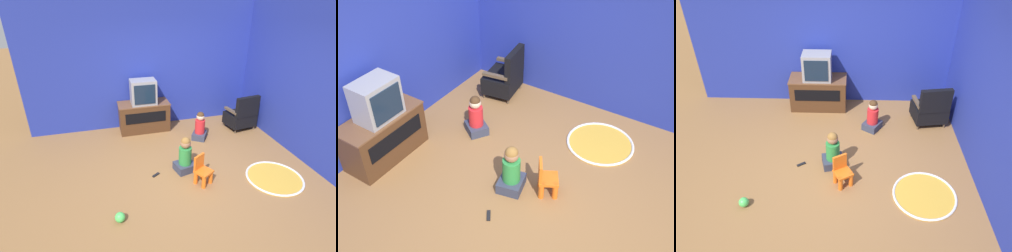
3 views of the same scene
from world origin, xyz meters
The scene contains 12 objects.
ground_plane centered at (0.00, 0.00, 0.00)m, with size 30.00×30.00×0.00m, color olive.
wall_back centered at (-0.34, 2.29, 1.41)m, with size 5.32×0.12×2.82m.
wall_right centered at (2.26, -0.33, 1.41)m, with size 0.12×5.35×2.82m.
tv_cabinet centered at (-0.47, 1.95, 0.35)m, with size 1.16×0.53×0.67m.
television centered at (-0.47, 1.91, 0.95)m, with size 0.56×0.40×0.54m.
black_armchair centered at (1.74, 1.40, 0.33)m, with size 0.69×0.61×0.85m.
yellow_kid_chair centered at (0.10, -0.27, 0.21)m, with size 0.34×0.34×0.50m.
play_mat centered at (1.36, -0.50, 0.01)m, with size 0.98×0.98×0.04m.
child_watching_left centered at (-0.07, 0.14, 0.29)m, with size 0.40×0.37×0.68m.
child_watching_center centered at (0.62, 1.19, 0.28)m, with size 0.42×0.43×0.64m.
toy_ball centered at (-1.33, -0.77, 0.07)m, with size 0.15×0.15×0.15m.
remote_control centered at (-0.61, 0.12, 0.01)m, with size 0.15×0.12×0.02m.
Camera 1 is at (-1.40, -3.57, 2.84)m, focal length 28.00 mm.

